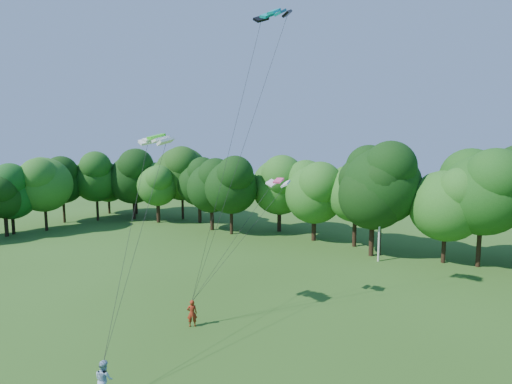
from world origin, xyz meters
The scene contains 9 objects.
utility_pole centered at (2.67, 31.57, 4.44)m, with size 1.73×0.22×8.67m.
kite_flyer_left centered at (-3.24, 9.91, 0.91)m, with size 0.66×0.44×1.82m, color maroon.
kite_flyer_right centered at (-1.61, 2.02, 0.94)m, with size 0.91×0.71×1.88m, color #9BB9D7.
kite_teal centered at (0.48, 14.01, 20.39)m, with size 2.41×1.06×0.61m.
kite_green centered at (-5.11, 8.97, 12.48)m, with size 2.66×1.52×0.41m.
kite_pink centered at (-0.14, 15.83, 9.41)m, with size 1.74×0.95×0.36m.
tree_back_west centered at (-30.69, 37.75, 8.50)m, with size 9.36×9.36×13.61m.
tree_back_center centered at (1.40, 33.22, 7.32)m, with size 8.06×8.06×11.73m.
tree_flank_west centered at (-41.95, 17.14, 6.71)m, with size 7.39×7.39×10.75m.
Camera 1 is at (14.14, -8.79, 11.99)m, focal length 28.00 mm.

